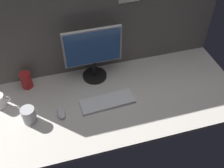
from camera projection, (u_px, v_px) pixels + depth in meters
ground_plane at (113, 99)px, 189.00cm from camera, size 180.00×80.00×3.00cm
cubicle_wall_back at (98, 21)px, 186.35cm from camera, size 180.00×5.50×77.50cm
monitor at (93, 52)px, 187.85cm from camera, size 41.16×18.00×40.88cm
keyboard at (107, 102)px, 183.85cm from camera, size 37.63×14.91×2.00cm
mouse at (61, 113)px, 175.66cm from camera, size 6.56×10.13×3.40cm
mug_ceramic_white at (0, 101)px, 178.73cm from camera, size 11.09×7.55×10.18cm
mug_red_plastic at (26, 80)px, 191.45cm from camera, size 7.75×7.75×12.33cm
mug_steel at (29, 115)px, 169.78cm from camera, size 8.92×8.92×10.94cm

